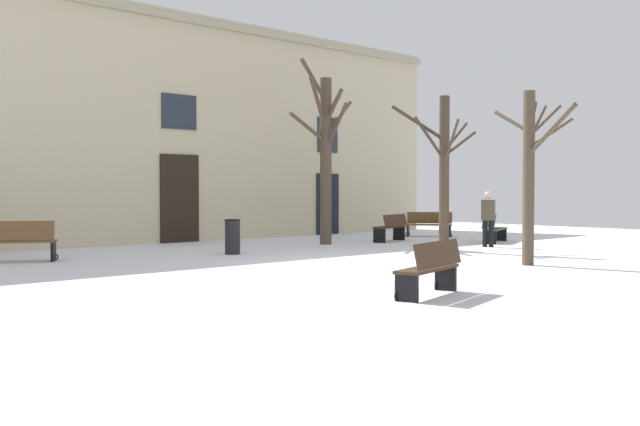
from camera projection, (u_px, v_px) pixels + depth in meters
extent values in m
plane|color=white|center=(372.00, 265.00, 15.17)|extent=(37.22, 37.22, 0.00)
cube|color=beige|center=(170.00, 127.00, 21.79)|extent=(23.27, 0.40, 7.35)
cube|color=tan|center=(174.00, 17.00, 21.50)|extent=(23.27, 0.30, 0.24)
cube|color=black|center=(180.00, 199.00, 21.82)|extent=(1.36, 0.08, 2.79)
cube|color=#262D38|center=(179.00, 112.00, 21.74)|extent=(1.23, 0.06, 1.10)
cube|color=black|center=(327.00, 204.00, 25.98)|extent=(1.09, 0.08, 2.29)
cube|color=#262D38|center=(327.00, 135.00, 25.90)|extent=(0.98, 0.06, 1.32)
cylinder|color=#4C3D2D|center=(326.00, 161.00, 21.03)|extent=(0.35, 0.35, 5.08)
cylinder|color=#4C3D2D|center=(331.00, 126.00, 21.46)|extent=(0.97, 0.59, 0.68)
cylinder|color=#4C3D2D|center=(318.00, 103.00, 20.60)|extent=(0.97, 0.42, 1.54)
cylinder|color=#4C3D2D|center=(314.00, 80.00, 20.49)|extent=(1.26, 0.36, 1.21)
cylinder|color=#4C3D2D|center=(334.00, 106.00, 20.72)|extent=(0.14, 0.81, 1.02)
cylinder|color=#4C3D2D|center=(338.00, 120.00, 20.96)|extent=(0.67, 0.66, 1.15)
cylinder|color=#4C3D2D|center=(336.00, 128.00, 20.68)|extent=(0.15, 0.96, 1.47)
cylinder|color=#4C3D2D|center=(308.00, 128.00, 20.46)|extent=(1.56, 0.23, 0.87)
cylinder|color=#423326|center=(444.00, 174.00, 18.57)|extent=(0.27, 0.27, 4.20)
cylinder|color=#423326|center=(451.00, 142.00, 18.12)|extent=(0.50, 0.86, 1.15)
cylinder|color=#423326|center=(418.00, 123.00, 18.53)|extent=(1.17, 1.03, 0.98)
cylinder|color=#423326|center=(430.00, 139.00, 18.40)|extent=(0.91, 0.44, 1.18)
cylinder|color=#423326|center=(460.00, 144.00, 18.73)|extent=(0.99, 0.41, 0.73)
cylinder|color=#423326|center=(456.00, 137.00, 19.00)|extent=(1.25, 0.25, 0.90)
cylinder|color=#4C3D2D|center=(529.00, 178.00, 15.05)|extent=(0.25, 0.25, 3.82)
cylinder|color=#4C3D2D|center=(537.00, 123.00, 15.33)|extent=(0.91, 0.18, 0.87)
cylinder|color=#4C3D2D|center=(545.00, 121.00, 15.22)|extent=(0.96, 0.30, 0.78)
cylinder|color=#4C3D2D|center=(551.00, 133.00, 15.19)|extent=(1.09, 0.52, 0.73)
cylinder|color=#4C3D2D|center=(551.00, 130.00, 14.45)|extent=(0.41, 1.32, 1.03)
cylinder|color=#4C3D2D|center=(532.00, 119.00, 15.54)|extent=(1.15, 0.62, 0.93)
cylinder|color=#4C3D2D|center=(512.00, 122.00, 15.39)|extent=(0.19, 0.98, 0.59)
cylinder|color=black|center=(325.00, 187.00, 23.79)|extent=(0.10, 0.10, 3.55)
cylinder|color=black|center=(325.00, 235.00, 23.84)|extent=(0.22, 0.22, 0.20)
cube|color=beige|center=(325.00, 130.00, 23.73)|extent=(0.24, 0.24, 0.36)
cone|color=black|center=(325.00, 125.00, 23.72)|extent=(0.30, 0.30, 0.14)
cylinder|color=black|center=(232.00, 237.00, 17.74)|extent=(0.39, 0.39, 0.87)
torus|color=black|center=(232.00, 220.00, 17.73)|extent=(0.42, 0.42, 0.04)
cube|color=#3D2819|center=(427.00, 269.00, 10.65)|extent=(1.58, 0.78, 0.05)
cube|color=#3D2819|center=(438.00, 254.00, 10.54)|extent=(1.50, 0.51, 0.39)
cube|color=black|center=(446.00, 278.00, 11.23)|extent=(0.15, 0.37, 0.42)
torus|color=black|center=(437.00, 285.00, 11.32)|extent=(0.17, 0.07, 0.17)
cube|color=black|center=(407.00, 288.00, 10.07)|extent=(0.15, 0.37, 0.42)
torus|color=black|center=(397.00, 296.00, 10.16)|extent=(0.17, 0.07, 0.17)
cube|color=brown|center=(429.00, 225.00, 24.60)|extent=(1.30, 1.58, 0.05)
cube|color=brown|center=(430.00, 218.00, 24.80)|extent=(1.00, 1.37, 0.41)
cube|color=black|center=(408.00, 230.00, 24.79)|extent=(0.37, 0.29, 0.43)
torus|color=black|center=(408.00, 234.00, 24.62)|extent=(0.12, 0.16, 0.17)
cube|color=black|center=(450.00, 231.00, 24.43)|extent=(0.37, 0.29, 0.43)
torus|color=black|center=(450.00, 235.00, 24.26)|extent=(0.12, 0.16, 0.17)
cube|color=#3D2819|center=(390.00, 227.00, 22.27)|extent=(1.63, 0.90, 0.05)
cube|color=#3D2819|center=(395.00, 220.00, 22.15)|extent=(1.54, 0.58, 0.37)
cube|color=black|center=(399.00, 233.00, 22.89)|extent=(0.18, 0.41, 0.47)
torus|color=black|center=(394.00, 237.00, 22.99)|extent=(0.17, 0.08, 0.17)
cube|color=black|center=(379.00, 235.00, 21.66)|extent=(0.18, 0.41, 0.47)
torus|color=black|center=(374.00, 240.00, 21.76)|extent=(0.17, 0.08, 0.17)
cube|color=brown|center=(16.00, 241.00, 15.80)|extent=(1.76, 1.27, 0.05)
cube|color=brown|center=(13.00, 231.00, 15.59)|extent=(1.60, 0.98, 0.44)
cube|color=black|center=(53.00, 251.00, 15.98)|extent=(0.26, 0.39, 0.47)
torus|color=black|center=(55.00, 257.00, 16.16)|extent=(0.16, 0.11, 0.17)
cube|color=#2D4C33|center=(495.00, 229.00, 21.82)|extent=(1.75, 1.06, 0.05)
cube|color=#2D4C33|center=(489.00, 221.00, 21.90)|extent=(1.63, 0.75, 0.42)
cube|color=black|center=(490.00, 237.00, 21.12)|extent=(0.20, 0.38, 0.43)
torus|color=black|center=(495.00, 242.00, 21.05)|extent=(0.17, 0.09, 0.17)
cube|color=black|center=(501.00, 234.00, 22.55)|extent=(0.20, 0.38, 0.43)
torus|color=black|center=(506.00, 239.00, 22.48)|extent=(0.17, 0.09, 0.17)
cylinder|color=black|center=(485.00, 234.00, 20.08)|extent=(0.14, 0.14, 0.78)
cylinder|color=black|center=(491.00, 234.00, 20.01)|extent=(0.14, 0.14, 0.78)
cube|color=#4C4233|center=(488.00, 210.00, 20.02)|extent=(0.37, 0.44, 0.60)
sphere|color=beige|center=(488.00, 195.00, 20.01)|extent=(0.21, 0.21, 0.21)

